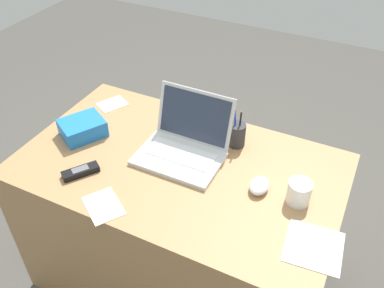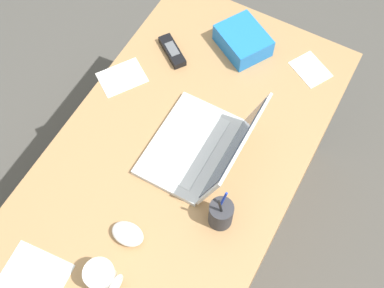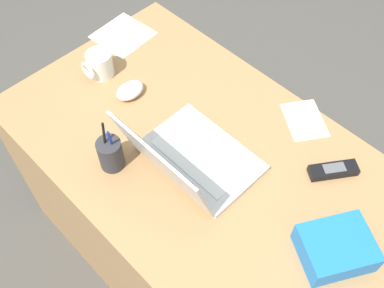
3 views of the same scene
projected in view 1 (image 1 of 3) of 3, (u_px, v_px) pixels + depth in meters
name	position (u px, v px, depth m)	size (l,w,h in m)	color
ground_plane	(182.00, 274.00, 2.07)	(6.00, 6.00, 0.00)	#4C4944
desk	(180.00, 226.00, 1.85)	(1.24, 0.74, 0.73)	#A87C4F
laptop	(184.00, 144.00, 1.64)	(0.33, 0.29, 0.23)	silver
computer_mouse	(259.00, 186.00, 1.50)	(0.07, 0.10, 0.04)	white
coffee_mug_white	(299.00, 192.00, 1.44)	(0.08, 0.10, 0.09)	white
cordless_phone	(81.00, 171.00, 1.57)	(0.12, 0.14, 0.03)	black
pen_holder	(237.00, 134.00, 1.68)	(0.07, 0.07, 0.17)	#333338
snack_bag	(83.00, 128.00, 1.74)	(0.14, 0.17, 0.07)	blue
paper_note_near_laptop	(103.00, 206.00, 1.45)	(0.15, 0.11, 0.00)	white
paper_note_left	(314.00, 247.00, 1.31)	(0.18, 0.18, 0.00)	white
paper_note_right	(112.00, 104.00, 1.94)	(0.10, 0.13, 0.00)	white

